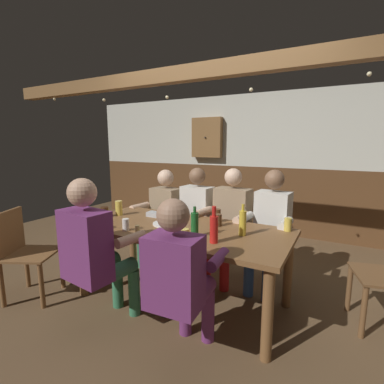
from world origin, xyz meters
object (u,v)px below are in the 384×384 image
person_5 (180,274)px  plate_0 (167,224)px  person_0 (162,212)px  pint_glass_5 (119,208)px  dining_table (181,237)px  chair_empty_near_right (23,251)px  pint_glass_2 (185,236)px  person_2 (229,220)px  person_3 (270,225)px  pint_glass_0 (218,220)px  bottle_0 (214,228)px  bottle_2 (195,224)px  table_candle (137,230)px  pint_glass_7 (105,212)px  pint_glass_6 (126,225)px  person_1 (193,215)px  wall_dart_cabinet (207,138)px  person_4 (94,248)px  condiment_caddy (154,214)px  bottle_1 (243,222)px  pint_glass_4 (82,217)px  pint_glass_3 (288,225)px  pint_glass_1 (217,216)px

person_5 → plate_0: 0.90m
person_0 → pint_glass_5: bearing=83.2°
dining_table → chair_empty_near_right: size_ratio=2.28×
pint_glass_2 → person_2: bearing=91.9°
person_3 → pint_glass_0: 0.62m
bottle_0 → pint_glass_5: size_ratio=1.87×
bottle_2 → pint_glass_2: bottle_2 is taller
table_candle → pint_glass_7: bearing=156.8°
pint_glass_0 → pint_glass_6: pint_glass_0 is taller
person_1 → person_2: person_2 is taller
person_2 → pint_glass_2: person_2 is taller
table_candle → plate_0: table_candle is taller
pint_glass_5 → pint_glass_0: bearing=7.1°
bottle_0 → pint_glass_7: size_ratio=2.71×
pint_glass_0 → wall_dart_cabinet: (-1.21, 2.26, 0.81)m
wall_dart_cabinet → dining_table: bearing=-69.6°
plate_0 → pint_glass_7: bearing=-173.6°
table_candle → plate_0: (0.06, 0.38, -0.03)m
dining_table → chair_empty_near_right: 1.56m
person_4 → pint_glass_5: person_4 is taller
bottle_0 → pint_glass_6: 0.83m
condiment_caddy → bottle_0: bottle_0 is taller
person_3 → condiment_caddy: bearing=28.4°
dining_table → condiment_caddy: (-0.45, 0.20, 0.12)m
person_1 → chair_empty_near_right: (-1.16, -1.36, -0.19)m
person_2 → pint_glass_7: person_2 is taller
bottle_1 → pint_glass_4: bearing=-164.3°
bottle_2 → pint_glass_6: bottle_2 is taller
condiment_caddy → plate_0: bearing=-32.1°
plate_0 → pint_glass_0: size_ratio=2.42×
bottle_0 → pint_glass_2: bottle_0 is taller
pint_glass_3 → person_2: bearing=154.4°
plate_0 → bottle_0: 0.67m
pint_glass_0 → condiment_caddy: bearing=-179.7°
person_4 → plate_0: size_ratio=4.55×
person_1 → condiment_caddy: bearing=71.3°
dining_table → bottle_0: bottle_0 is taller
dining_table → bottle_0: bearing=-27.9°
pint_glass_2 → pint_glass_5: pint_glass_5 is taller
pint_glass_3 → pint_glass_5: 1.75m
bottle_0 → person_0: bearing=140.8°
bottle_0 → pint_glass_6: bottle_0 is taller
table_candle → pint_glass_6: 0.17m
chair_empty_near_right → pint_glass_1: chair_empty_near_right is taller
person_2 → pint_glass_4: 1.54m
condiment_caddy → pint_glass_4: pint_glass_4 is taller
bottle_0 → person_3: bearing=76.1°
person_1 → pint_glass_7: size_ratio=11.29×
person_5 → table_candle: size_ratio=14.81×
wall_dart_cabinet → person_3: bearing=-48.3°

